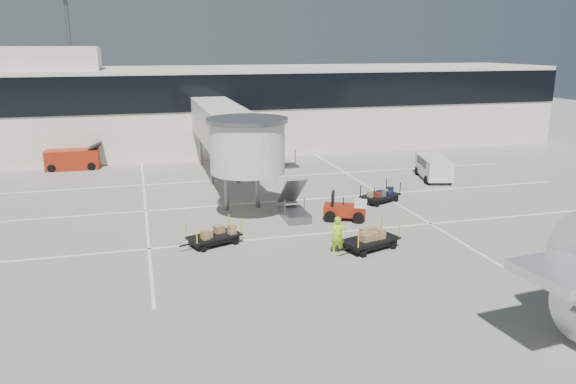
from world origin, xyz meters
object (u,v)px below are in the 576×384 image
(baggage_tug, at_px, (346,210))
(box_cart_near, at_px, (370,239))
(box_cart_far, at_px, (214,237))
(belt_loader, at_px, (73,159))
(suitcase_cart, at_px, (380,196))
(ground_worker, at_px, (338,236))
(minivan, at_px, (433,166))

(baggage_tug, distance_m, box_cart_near, 5.17)
(box_cart_far, bearing_deg, belt_loader, 91.08)
(suitcase_cart, height_order, box_cart_far, box_cart_far)
(box_cart_far, distance_m, belt_loader, 23.25)
(belt_loader, bearing_deg, suitcase_cart, -37.28)
(ground_worker, xyz_separation_m, minivan, (12.70, 13.31, 0.07))
(minivan, height_order, belt_loader, belt_loader)
(suitcase_cart, bearing_deg, belt_loader, 117.80)
(ground_worker, relative_size, minivan, 0.40)
(box_cart_far, xyz_separation_m, belt_loader, (-8.87, 21.49, 0.37))
(suitcase_cart, distance_m, box_cart_near, 9.01)
(suitcase_cart, bearing_deg, ground_worker, -150.03)
(box_cart_near, bearing_deg, box_cart_far, 140.78)
(box_cart_near, bearing_deg, minivan, 31.19)
(box_cart_far, bearing_deg, box_cart_near, -41.31)
(baggage_tug, bearing_deg, box_cart_far, -140.02)
(box_cart_near, bearing_deg, belt_loader, 104.91)
(minivan, bearing_deg, suitcase_cart, -128.28)
(baggage_tug, xyz_separation_m, minivan, (10.26, 8.07, 0.43))
(suitcase_cart, relative_size, belt_loader, 0.72)
(box_cart_far, distance_m, ground_worker, 6.49)
(minivan, bearing_deg, box_cart_near, -115.26)
(box_cart_near, xyz_separation_m, box_cart_far, (-7.59, 2.76, -0.09))
(suitcase_cart, xyz_separation_m, box_cart_far, (-11.72, -5.26, -0.00))
(box_cart_far, distance_m, minivan, 21.25)
(belt_loader, bearing_deg, box_cart_near, -54.86)
(box_cart_near, xyz_separation_m, ground_worker, (-1.80, -0.11, 0.41))
(baggage_tug, xyz_separation_m, box_cart_far, (-8.23, -2.37, -0.14))
(ground_worker, distance_m, belt_loader, 28.44)
(box_cart_near, height_order, belt_loader, belt_loader)
(baggage_tug, xyz_separation_m, suitcase_cart, (3.49, 2.88, -0.14))
(box_cart_far, relative_size, minivan, 0.69)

